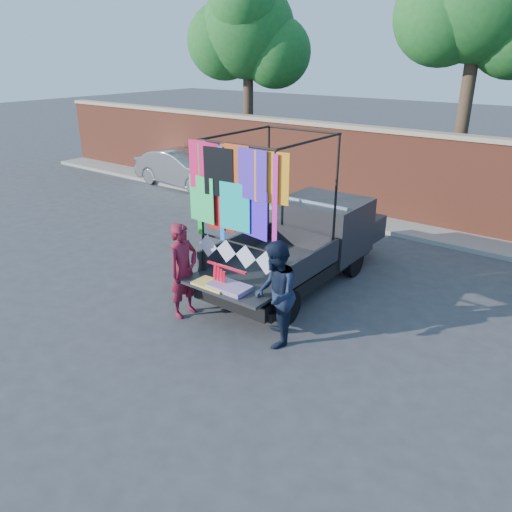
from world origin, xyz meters
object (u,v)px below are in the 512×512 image
Objects in this scene: pickup_truck at (311,241)px; woman at (183,270)px; sedan at (184,168)px; man at (275,294)px.

pickup_truck reaches higher than woman.
sedan is 11.00m from man.
woman is (-0.94, -2.90, 0.08)m from pickup_truck.
pickup_truck is 3.04m from woman.
pickup_truck is 8.73m from sedan.
woman reaches higher than sedan.
sedan is 2.23× the size of woman.
pickup_truck is 1.28× the size of sedan.
pickup_truck is at bearing -114.63° from sedan.
man is at bearing -124.89° from sedan.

